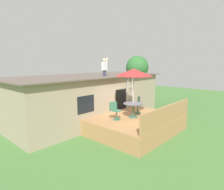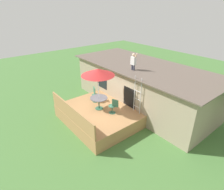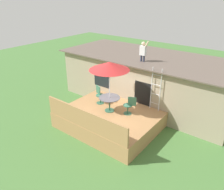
{
  "view_description": "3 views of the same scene",
  "coord_description": "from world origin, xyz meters",
  "px_view_note": "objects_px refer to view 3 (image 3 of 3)",
  "views": [
    {
      "loc": [
        -8.18,
        -5.79,
        3.62
      ],
      "look_at": [
        -0.55,
        1.08,
        1.92
      ],
      "focal_mm": 31.0,
      "sensor_mm": 36.0,
      "label": 1
    },
    {
      "loc": [
        8.05,
        -5.61,
        6.57
      ],
      "look_at": [
        0.15,
        0.8,
        1.57
      ],
      "focal_mm": 29.91,
      "sensor_mm": 36.0,
      "label": 2
    },
    {
      "loc": [
        5.96,
        -7.71,
        6.29
      ],
      "look_at": [
        -0.45,
        0.65,
        1.32
      ],
      "focal_mm": 35.75,
      "sensor_mm": 36.0,
      "label": 3
    }
  ],
  "objects_px": {
    "person_figure": "(143,50)",
    "patio_chair_left": "(99,95)",
    "patio_table": "(110,100)",
    "step_ladder": "(156,90)",
    "patio_umbrella": "(109,66)",
    "patio_chair_right": "(129,106)"
  },
  "relations": [
    {
      "from": "patio_chair_left",
      "to": "patio_umbrella",
      "type": "bearing_deg",
      "value": 0.0
    },
    {
      "from": "patio_umbrella",
      "to": "person_figure",
      "type": "relative_size",
      "value": 2.29
    },
    {
      "from": "patio_table",
      "to": "patio_chair_right",
      "type": "distance_m",
      "value": 1.01
    },
    {
      "from": "patio_umbrella",
      "to": "person_figure",
      "type": "xyz_separation_m",
      "value": [
        0.35,
        2.42,
        0.31
      ]
    },
    {
      "from": "person_figure",
      "to": "patio_chair_left",
      "type": "bearing_deg",
      "value": -123.21
    },
    {
      "from": "patio_chair_left",
      "to": "patio_chair_right",
      "type": "xyz_separation_m",
      "value": [
        1.93,
        -0.04,
        0.0
      ]
    },
    {
      "from": "person_figure",
      "to": "patio_table",
      "type": "bearing_deg",
      "value": -98.36
    },
    {
      "from": "patio_table",
      "to": "step_ladder",
      "type": "relative_size",
      "value": 0.47
    },
    {
      "from": "patio_table",
      "to": "patio_chair_left",
      "type": "height_order",
      "value": "patio_chair_left"
    },
    {
      "from": "step_ladder",
      "to": "patio_chair_right",
      "type": "distance_m",
      "value": 1.52
    },
    {
      "from": "patio_umbrella",
      "to": "step_ladder",
      "type": "distance_m",
      "value": 2.59
    },
    {
      "from": "patio_umbrella",
      "to": "person_figure",
      "type": "bearing_deg",
      "value": 81.64
    },
    {
      "from": "patio_chair_left",
      "to": "step_ladder",
      "type": "bearing_deg",
      "value": 43.53
    },
    {
      "from": "patio_table",
      "to": "patio_chair_right",
      "type": "relative_size",
      "value": 1.13
    },
    {
      "from": "patio_chair_left",
      "to": "patio_table",
      "type": "bearing_deg",
      "value": 0.0
    },
    {
      "from": "patio_table",
      "to": "person_figure",
      "type": "height_order",
      "value": "person_figure"
    },
    {
      "from": "patio_table",
      "to": "patio_chair_left",
      "type": "bearing_deg",
      "value": 158.85
    },
    {
      "from": "step_ladder",
      "to": "person_figure",
      "type": "xyz_separation_m",
      "value": [
        -1.36,
        0.93,
        1.56
      ]
    },
    {
      "from": "person_figure",
      "to": "patio_chair_right",
      "type": "relative_size",
      "value": 1.21
    },
    {
      "from": "patio_umbrella",
      "to": "patio_chair_right",
      "type": "bearing_deg",
      "value": 19.45
    },
    {
      "from": "patio_table",
      "to": "patio_chair_left",
      "type": "xyz_separation_m",
      "value": [
        -0.98,
        0.38,
        -0.13
      ]
    },
    {
      "from": "step_ladder",
      "to": "patio_chair_right",
      "type": "height_order",
      "value": "step_ladder"
    }
  ]
}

